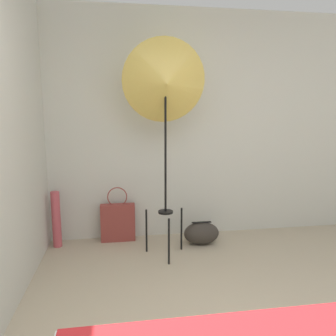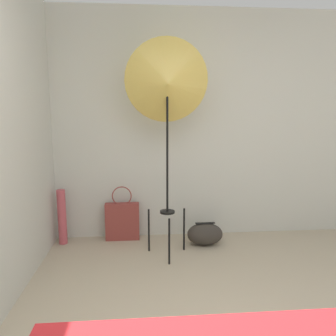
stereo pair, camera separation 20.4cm
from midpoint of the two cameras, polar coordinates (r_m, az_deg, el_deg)
name	(u,v)px [view 2 (the right image)]	position (r m, az deg, el deg)	size (l,w,h in m)	color
wall_back	(182,126)	(3.82, 4.06, 7.29)	(8.00, 0.05, 2.60)	beige
photo_umbrella	(167,84)	(3.21, 1.76, 14.47)	(0.82, 0.42, 2.16)	black
tote_bag	(122,221)	(3.84, -6.43, -9.11)	(0.39, 0.10, 0.63)	brown
duffel_bag	(205,234)	(3.73, 8.04, -11.35)	(0.39, 0.25, 0.26)	#332D28
paper_roll	(62,217)	(3.83, -16.52, -8.20)	(0.09, 0.09, 0.62)	#BC4C56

